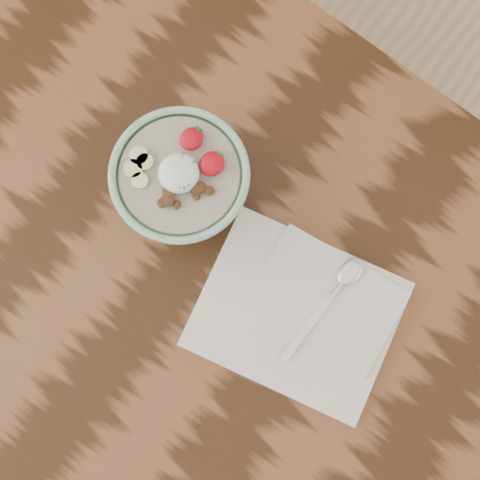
% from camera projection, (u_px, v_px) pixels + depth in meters
% --- Properties ---
extents(table, '(1.60, 0.90, 0.75)m').
position_uv_depth(table, '(193.00, 269.00, 1.09)').
color(table, '#311B0C').
rests_on(table, ground).
extents(breakfast_bowl, '(0.20, 0.20, 0.13)m').
position_uv_depth(breakfast_bowl, '(182.00, 181.00, 0.95)').
color(breakfast_bowl, '#94C7AB').
rests_on(breakfast_bowl, table).
extents(napkin, '(0.33, 0.28, 0.02)m').
position_uv_depth(napkin, '(303.00, 311.00, 0.98)').
color(napkin, silver).
rests_on(napkin, table).
extents(spoon, '(0.03, 0.19, 0.01)m').
position_uv_depth(spoon, '(340.00, 286.00, 0.97)').
color(spoon, silver).
rests_on(spoon, napkin).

